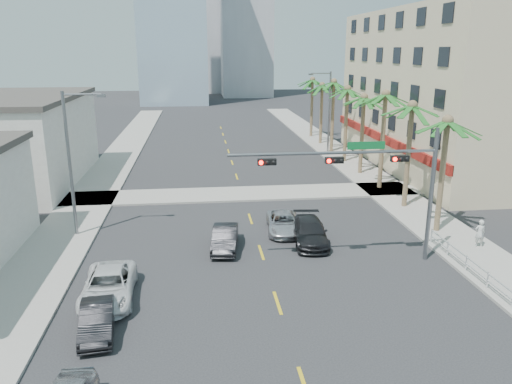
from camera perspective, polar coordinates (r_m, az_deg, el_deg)
ground at (r=20.36m, az=4.34°, el=-17.87°), size 260.00×260.00×0.00m
sidewalk_right at (r=41.25m, az=15.55°, el=-0.43°), size 4.00×120.00×0.15m
sidewalk_left at (r=39.21m, az=-19.03°, el=-1.58°), size 4.00×120.00×0.15m
sidewalk_cross at (r=40.32m, az=-1.55°, el=-0.21°), size 80.00×4.00×0.15m
building_right at (r=53.18m, az=22.29°, el=10.71°), size 15.25×28.00×15.00m
building_left_far at (r=48.00m, az=-26.26°, el=5.09°), size 11.00×18.00×7.20m
tower_far_center at (r=141.89m, az=-6.91°, el=19.81°), size 16.00×16.00×42.00m
traffic_signal_mast at (r=26.93m, az=13.51°, el=2.09°), size 11.12×0.54×7.20m
palm_tree_0 at (r=32.55m, az=21.05°, el=7.45°), size 4.80×4.80×7.80m
palm_tree_1 at (r=37.16m, az=17.43°, el=9.26°), size 4.80×4.80×8.16m
palm_tree_2 at (r=41.91m, az=14.60°, el=10.64°), size 4.80×4.80×8.52m
palm_tree_3 at (r=46.84m, az=12.25°, el=10.45°), size 4.80×4.80×7.80m
palm_tree_4 at (r=51.74m, az=10.42°, el=11.43°), size 4.80×4.80×8.16m
palm_tree_5 at (r=56.70m, az=8.89°, el=12.23°), size 4.80×4.80×8.52m
palm_tree_6 at (r=61.77m, az=7.57°, el=11.93°), size 4.80×4.80×7.80m
palm_tree_7 at (r=66.79m, az=6.48°, el=12.56°), size 4.80×4.80×8.16m
streetlight_left at (r=32.11m, az=-20.24°, el=3.74°), size 2.55×0.25×9.00m
streetlight_right at (r=56.78m, az=8.18°, el=9.51°), size 2.55×0.25×9.00m
guardrail at (r=28.48m, az=22.92°, el=-7.32°), size 0.08×8.08×1.00m
car_parked_mid at (r=22.19m, az=-17.71°, el=-13.71°), size 1.75×3.88×1.24m
car_parked_far at (r=24.65m, az=-16.51°, el=-10.28°), size 2.49×5.09×1.39m
car_lane_left at (r=29.41m, az=-3.57°, el=-5.29°), size 1.90×4.19×1.33m
car_lane_center at (r=32.11m, az=3.14°, el=-3.53°), size 2.39×4.53×1.21m
car_lane_right at (r=30.44m, az=6.19°, el=-4.54°), size 2.42×4.97×1.39m
pedestrian at (r=32.06m, az=24.20°, el=-4.31°), size 0.63×0.44×1.65m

